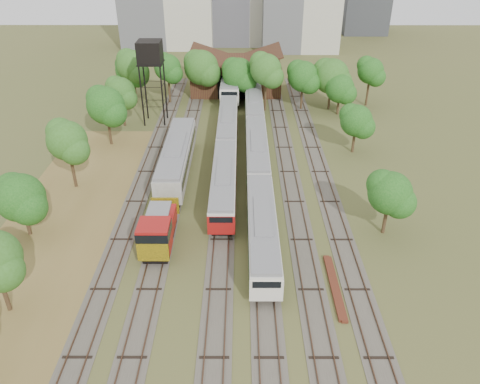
{
  "coord_description": "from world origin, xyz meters",
  "views": [
    {
      "loc": [
        -0.06,
        -27.39,
        27.7
      ],
      "look_at": [
        -0.16,
        15.68,
        2.5
      ],
      "focal_mm": 35.0,
      "sensor_mm": 36.0,
      "label": 1
    }
  ],
  "objects_px": {
    "railcar_red_set": "(226,150)",
    "water_tower": "(150,54)",
    "shunter_locomotive": "(158,231)",
    "railcar_green_set": "(257,152)"
  },
  "relations": [
    {
      "from": "railcar_green_set",
      "to": "shunter_locomotive",
      "type": "height_order",
      "value": "shunter_locomotive"
    },
    {
      "from": "railcar_red_set",
      "to": "water_tower",
      "type": "bearing_deg",
      "value": 128.62
    },
    {
      "from": "shunter_locomotive",
      "to": "water_tower",
      "type": "relative_size",
      "value": 0.65
    },
    {
      "from": "shunter_locomotive",
      "to": "railcar_green_set",
      "type": "bearing_deg",
      "value": 60.6
    },
    {
      "from": "railcar_green_set",
      "to": "water_tower",
      "type": "relative_size",
      "value": 4.17
    },
    {
      "from": "railcar_red_set",
      "to": "water_tower",
      "type": "xyz_separation_m",
      "value": [
        -11.43,
        14.3,
        8.75
      ]
    },
    {
      "from": "railcar_green_set",
      "to": "water_tower",
      "type": "height_order",
      "value": "water_tower"
    },
    {
      "from": "railcar_red_set",
      "to": "water_tower",
      "type": "height_order",
      "value": "water_tower"
    },
    {
      "from": "railcar_red_set",
      "to": "shunter_locomotive",
      "type": "distance_m",
      "value": 19.28
    },
    {
      "from": "railcar_red_set",
      "to": "railcar_green_set",
      "type": "bearing_deg",
      "value": -8.2
    }
  ]
}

